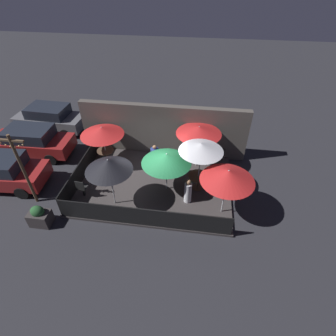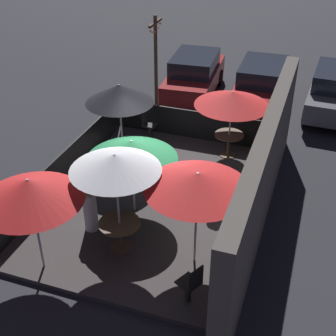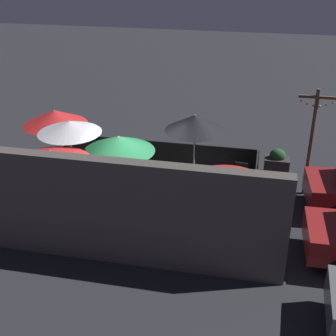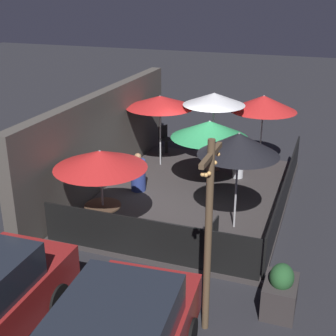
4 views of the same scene
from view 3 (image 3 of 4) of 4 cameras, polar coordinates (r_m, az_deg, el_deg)
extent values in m
plane|color=#26262B|center=(14.71, -3.65, -4.38)|extent=(60.00, 60.00, 0.00)
cube|color=#383333|center=(14.68, -3.66, -4.18)|extent=(7.21, 5.13, 0.12)
cube|color=#4C4742|center=(11.70, -7.44, -5.23)|extent=(8.81, 0.36, 2.85)
cube|color=black|center=(16.60, -1.44, 1.76)|extent=(7.01, 0.05, 0.95)
cube|color=black|center=(13.99, 10.53, -3.76)|extent=(0.05, 4.93, 0.95)
cylinder|color=#B2B2B7|center=(14.70, -11.57, 1.10)|extent=(0.05, 0.05, 2.49)
cone|color=silver|center=(14.29, -11.95, 4.94)|extent=(1.92, 1.92, 0.37)
cylinder|color=#B2B2B7|center=(12.52, 7.11, -4.35)|extent=(0.05, 0.05, 2.08)
cone|color=red|center=(12.12, 7.32, -0.96)|extent=(2.15, 2.15, 0.41)
cylinder|color=#B2B2B7|center=(15.12, 3.22, 2.19)|extent=(0.05, 0.05, 2.41)
cone|color=black|center=(14.76, 3.31, 5.53)|extent=(1.92, 1.92, 0.52)
cylinder|color=#B2B2B7|center=(13.31, -13.66, -2.41)|extent=(0.05, 0.05, 2.31)
cone|color=red|center=(12.88, -14.11, 1.37)|extent=(2.19, 2.19, 0.37)
cylinder|color=#B2B2B7|center=(16.29, -13.30, 3.09)|extent=(0.05, 0.05, 2.28)
cone|color=red|center=(15.97, -13.63, 6.02)|extent=(2.14, 2.14, 0.50)
cylinder|color=#B2B2B7|center=(14.55, -5.87, 0.20)|extent=(0.05, 0.05, 2.01)
cone|color=#1E6B3D|center=(14.23, -6.01, 2.96)|extent=(2.20, 2.20, 0.48)
cylinder|color=#4C3828|center=(15.26, -11.16, -3.09)|extent=(0.52, 0.52, 0.02)
cylinder|color=#4C3828|center=(15.10, -11.27, -1.98)|extent=(0.08, 0.08, 0.70)
cylinder|color=#4C3828|center=(14.93, -11.39, -0.74)|extent=(0.94, 0.94, 0.04)
cylinder|color=#4C3828|center=(13.08, 6.86, -8.22)|extent=(0.48, 0.48, 0.02)
cylinder|color=#4C3828|center=(12.89, 6.94, -7.00)|extent=(0.08, 0.08, 0.69)
cylinder|color=#4C3828|center=(12.70, 7.02, -5.65)|extent=(0.87, 0.87, 0.04)
cube|color=black|center=(15.17, 8.68, -2.08)|extent=(0.09, 0.09, 0.48)
cube|color=black|center=(15.05, 8.75, -1.22)|extent=(0.43, 0.43, 0.04)
cube|color=black|center=(15.10, 8.91, -0.11)|extent=(0.40, 0.06, 0.44)
cube|color=black|center=(14.10, -17.86, -5.54)|extent=(0.11, 0.11, 0.48)
cube|color=black|center=(13.97, -18.01, -4.63)|extent=(0.54, 0.54, 0.04)
cube|color=black|center=(13.78, -18.76, -4.06)|extent=(0.37, 0.21, 0.44)
cylinder|color=navy|center=(13.05, -4.41, -5.79)|extent=(0.50, 0.50, 0.92)
sphere|color=#9E704C|center=(12.76, -4.50, -3.66)|extent=(0.21, 0.21, 0.21)
cylinder|color=silver|center=(15.65, -8.69, -0.02)|extent=(0.42, 0.42, 1.02)
sphere|color=#9E704C|center=(15.39, -8.84, 2.05)|extent=(0.22, 0.22, 0.22)
cube|color=#332D2D|center=(16.73, 13.07, 0.20)|extent=(0.85, 0.59, 0.64)
ellipsoid|color=#235128|center=(16.56, 13.22, 1.49)|extent=(0.55, 0.44, 0.50)
cylinder|color=brown|center=(15.15, 17.01, 2.84)|extent=(0.12, 0.12, 3.51)
cube|color=brown|center=(14.64, 17.78, 8.23)|extent=(1.10, 0.08, 0.08)
sphere|color=#F4B260|center=(14.74, 19.48, 7.50)|extent=(0.07, 0.07, 0.07)
sphere|color=#F4B260|center=(14.74, 18.72, 7.28)|extent=(0.07, 0.07, 0.07)
sphere|color=#F4B260|center=(14.73, 17.99, 7.19)|extent=(0.07, 0.07, 0.07)
sphere|color=#F4B260|center=(14.71, 17.28, 7.26)|extent=(0.07, 0.07, 0.07)
sphere|color=#F4B260|center=(14.68, 16.59, 7.51)|extent=(0.07, 0.07, 0.07)
sphere|color=#F4B260|center=(14.64, 15.91, 7.88)|extent=(0.07, 0.07, 0.07)
cylinder|color=black|center=(15.75, 18.84, -2.32)|extent=(0.65, 0.23, 0.64)
cylinder|color=black|center=(13.57, 19.43, -7.36)|extent=(0.64, 0.20, 0.64)
camera|label=1|loc=(22.01, -2.85, 29.36)|focal=28.00mm
camera|label=2|loc=(15.39, -47.73, 17.95)|focal=50.00mm
camera|label=4|loc=(17.65, 40.70, 14.38)|focal=50.00mm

